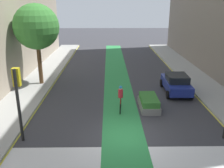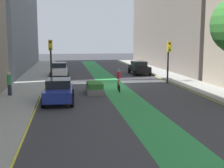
% 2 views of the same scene
% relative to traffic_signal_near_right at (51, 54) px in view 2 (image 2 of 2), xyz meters
% --- Properties ---
extents(ground_plane, '(120.00, 120.00, 0.00)m').
position_rel_traffic_signal_near_right_xyz_m(ground_plane, '(-5.38, 0.18, -2.92)').
color(ground_plane, '#38383D').
extents(bike_lane_paint, '(2.40, 60.00, 0.01)m').
position_rel_traffic_signal_near_right_xyz_m(bike_lane_paint, '(-5.51, 0.18, -2.91)').
color(bike_lane_paint, '#2D8C47').
rests_on(bike_lane_paint, ground_plane).
extents(crosswalk_band, '(12.00, 1.80, 0.01)m').
position_rel_traffic_signal_near_right_xyz_m(crosswalk_band, '(-5.38, -1.82, -2.92)').
color(crosswalk_band, silver).
rests_on(crosswalk_band, ground_plane).
extents(sidewalk_left, '(3.00, 60.00, 0.15)m').
position_rel_traffic_signal_near_right_xyz_m(sidewalk_left, '(-12.88, 0.18, -2.84)').
color(sidewalk_left, '#9E9E99').
rests_on(sidewalk_left, ground_plane).
extents(curb_stripe_left, '(0.16, 60.00, 0.01)m').
position_rel_traffic_signal_near_right_xyz_m(curb_stripe_left, '(-11.38, 0.18, -2.91)').
color(curb_stripe_left, yellow).
rests_on(curb_stripe_left, ground_plane).
extents(sidewalk_right, '(3.00, 60.00, 0.15)m').
position_rel_traffic_signal_near_right_xyz_m(sidewalk_right, '(2.12, 0.18, -2.84)').
color(sidewalk_right, '#9E9E99').
rests_on(sidewalk_right, ground_plane).
extents(curb_stripe_right, '(0.16, 60.00, 0.01)m').
position_rel_traffic_signal_near_right_xyz_m(curb_stripe_right, '(0.62, 0.18, -2.91)').
color(curb_stripe_right, yellow).
rests_on(curb_stripe_right, ground_plane).
extents(traffic_signal_near_right, '(0.35, 0.52, 4.16)m').
position_rel_traffic_signal_near_right_xyz_m(traffic_signal_near_right, '(0.00, 0.00, 0.00)').
color(traffic_signal_near_right, black).
rests_on(traffic_signal_near_right, ground_plane).
extents(traffic_signal_near_left, '(0.35, 0.52, 3.99)m').
position_rel_traffic_signal_near_right_xyz_m(traffic_signal_near_left, '(-10.98, -0.07, -0.11)').
color(traffic_signal_near_left, black).
rests_on(traffic_signal_near_left, ground_plane).
extents(car_white_right_near, '(2.11, 4.24, 1.57)m').
position_rel_traffic_signal_near_right_xyz_m(car_white_right_near, '(-0.53, -7.21, -2.12)').
color(car_white_right_near, silver).
rests_on(car_white_right_near, ground_plane).
extents(car_blue_right_far, '(2.14, 4.26, 1.57)m').
position_rel_traffic_signal_near_right_xyz_m(car_blue_right_far, '(-0.79, 7.10, -2.12)').
color(car_blue_right_far, navy).
rests_on(car_blue_right_far, ground_plane).
extents(car_black_left_near, '(2.05, 4.22, 1.57)m').
position_rel_traffic_signal_near_right_xyz_m(car_black_left_near, '(-10.08, -7.80, -2.12)').
color(car_black_left_near, black).
rests_on(car_black_left_near, ground_plane).
extents(cyclist_in_lane, '(0.32, 1.73, 1.86)m').
position_rel_traffic_signal_near_right_xyz_m(cyclist_in_lane, '(-5.53, 3.49, -1.95)').
color(cyclist_in_lane, black).
rests_on(cyclist_in_lane, ground_plane).
extents(pedestrian_sidewalk_right_a, '(0.34, 0.34, 1.74)m').
position_rel_traffic_signal_near_right_xyz_m(pedestrian_sidewalk_right_a, '(2.80, 4.77, -1.88)').
color(pedestrian_sidewalk_right_a, '#262638').
rests_on(pedestrian_sidewalk_right_a, sidewalk_right).
extents(median_planter, '(1.27, 2.60, 0.85)m').
position_rel_traffic_signal_near_right_xyz_m(median_planter, '(-3.51, 3.98, -2.52)').
color(median_planter, slate).
rests_on(median_planter, ground_plane).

